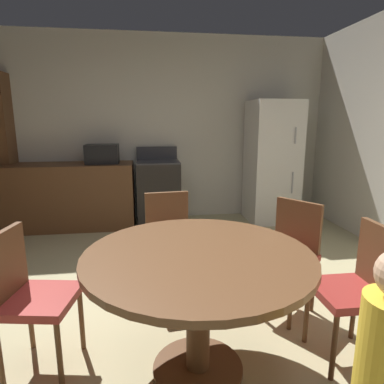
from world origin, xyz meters
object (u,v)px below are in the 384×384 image
object	(u,v)px
oven_range	(158,192)
refrigerator	(272,162)
dining_table	(198,277)
chair_northeast	(289,249)
microwave	(102,154)
chair_east	(359,284)
chair_north	(169,237)
chair_west	(28,292)

from	to	relation	value
oven_range	refrigerator	world-z (taller)	refrigerator
dining_table	chair_northeast	size ratio (longest dim) A/B	1.49
microwave	chair_east	world-z (taller)	microwave
microwave	chair_northeast	size ratio (longest dim) A/B	0.51
refrigerator	chair_north	size ratio (longest dim) A/B	2.02
refrigerator	chair_west	size ratio (longest dim) A/B	2.02
microwave	dining_table	distance (m)	3.12
dining_table	chair_northeast	bearing A→B (deg)	35.62
oven_range	dining_table	size ratio (longest dim) A/B	0.85
chair_northeast	chair_east	xyz separation A→B (m)	(0.19, -0.60, 0.00)
microwave	dining_table	bearing A→B (deg)	-73.86
dining_table	chair_east	size ratio (longest dim) A/B	1.49
chair_west	chair_northeast	xyz separation A→B (m)	(1.80, 0.41, 0.00)
dining_table	chair_north	size ratio (longest dim) A/B	1.49
chair_north	refrigerator	bearing A→B (deg)	133.89
oven_range	chair_northeast	xyz separation A→B (m)	(0.92, -2.39, 0.03)
oven_range	microwave	world-z (taller)	microwave
microwave	chair_east	distance (m)	3.56
refrigerator	chair_east	bearing A→B (deg)	-100.99
microwave	chair_northeast	bearing A→B (deg)	-55.01
chair_west	refrigerator	bearing A→B (deg)	57.09
chair_west	chair_north	xyz separation A→B (m)	(0.89, 0.82, 0.00)
microwave	dining_table	xyz separation A→B (m)	(0.86, -2.97, -0.42)
oven_range	chair_north	xyz separation A→B (m)	(0.01, -1.98, 0.03)
oven_range	dining_table	world-z (taller)	oven_range
chair_west	chair_east	world-z (taller)	same
refrigerator	oven_range	bearing A→B (deg)	178.16
oven_range	chair_north	distance (m)	1.98
chair_east	chair_north	size ratio (longest dim) A/B	1.00
chair_northeast	refrigerator	bearing A→B (deg)	-143.55
microwave	chair_east	xyz separation A→B (m)	(1.86, -2.99, -0.53)
chair_east	microwave	bearing A→B (deg)	-57.13
oven_range	chair_west	world-z (taller)	oven_range
chair_west	chair_northeast	distance (m)	1.84
dining_table	chair_west	size ratio (longest dim) A/B	1.49
refrigerator	chair_northeast	distance (m)	2.49
dining_table	chair_northeast	xyz separation A→B (m)	(0.81, 0.58, -0.11)
chair_north	microwave	bearing A→B (deg)	-164.10
chair_west	chair_northeast	size ratio (longest dim) A/B	1.00
dining_table	microwave	bearing A→B (deg)	106.14
microwave	chair_west	world-z (taller)	microwave
dining_table	chair_north	distance (m)	1.01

